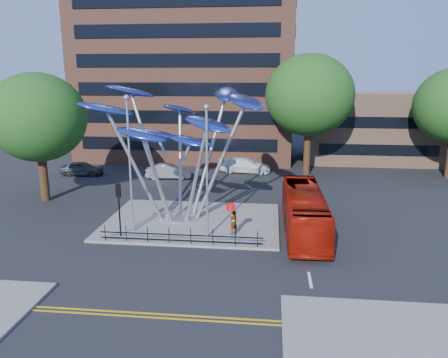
# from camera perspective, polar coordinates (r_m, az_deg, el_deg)

# --- Properties ---
(ground) EXTENTS (120.00, 120.00, 0.00)m
(ground) POSITION_cam_1_polar(r_m,az_deg,el_deg) (25.26, -4.30, -10.25)
(ground) COLOR black
(ground) RESTS_ON ground
(traffic_island) EXTENTS (12.00, 9.00, 0.15)m
(traffic_island) POSITION_cam_1_polar(r_m,az_deg,el_deg) (30.89, -4.10, -5.53)
(traffic_island) COLOR slate
(traffic_island) RESTS_ON ground
(pavement_right) EXTENTS (12.00, 6.00, 0.15)m
(pavement_right) POSITION_cam_1_polar(r_m,az_deg,el_deg) (19.83, 26.24, -18.72)
(pavement_right) COLOR slate
(pavement_right) RESTS_ON ground
(double_yellow_near) EXTENTS (40.00, 0.12, 0.01)m
(double_yellow_near) POSITION_cam_1_polar(r_m,az_deg,el_deg) (20.05, -7.56, -17.14)
(double_yellow_near) COLOR gold
(double_yellow_near) RESTS_ON ground
(double_yellow_far) EXTENTS (40.00, 0.12, 0.01)m
(double_yellow_far) POSITION_cam_1_polar(r_m,az_deg,el_deg) (19.81, -7.78, -17.57)
(double_yellow_far) COLOR gold
(double_yellow_far) RESTS_ON ground
(brick_tower) EXTENTS (25.00, 15.00, 30.00)m
(brick_tower) POSITION_cam_1_polar(r_m,az_deg,el_deg) (55.84, -4.68, 18.59)
(brick_tower) COLOR brown
(brick_tower) RESTS_ON ground
(low_building_near) EXTENTS (15.00, 8.00, 8.00)m
(low_building_near) POSITION_cam_1_polar(r_m,az_deg,el_deg) (54.30, 18.73, 6.42)
(low_building_near) COLOR #9F7B5E
(low_building_near) RESTS_ON ground
(tree_right) EXTENTS (8.80, 8.80, 12.11)m
(tree_right) POSITION_cam_1_polar(r_m,az_deg,el_deg) (44.87, 11.12, 10.67)
(tree_right) COLOR black
(tree_right) RESTS_ON ground
(tree_left) EXTENTS (7.60, 7.60, 10.32)m
(tree_left) POSITION_cam_1_polar(r_m,az_deg,el_deg) (37.64, -23.16, 7.38)
(tree_left) COLOR black
(tree_left) RESTS_ON ground
(leaf_sculpture) EXTENTS (12.72, 9.54, 9.51)m
(leaf_sculpture) POSITION_cam_1_polar(r_m,az_deg,el_deg) (30.24, -6.10, 7.25)
(leaf_sculpture) COLOR #9EA0A5
(leaf_sculpture) RESTS_ON traffic_island
(street_lamp_left) EXTENTS (0.36, 0.36, 8.80)m
(street_lamp_left) POSITION_cam_1_polar(r_m,az_deg,el_deg) (28.06, -12.27, 3.38)
(street_lamp_left) COLOR #9EA0A5
(street_lamp_left) RESTS_ON traffic_island
(street_lamp_right) EXTENTS (0.36, 0.36, 8.30)m
(street_lamp_right) POSITION_cam_1_polar(r_m,az_deg,el_deg) (26.47, -2.25, 2.49)
(street_lamp_right) COLOR #9EA0A5
(street_lamp_right) RESTS_ON traffic_island
(traffic_light_island) EXTENTS (0.28, 0.18, 3.42)m
(traffic_light_island) POSITION_cam_1_polar(r_m,az_deg,el_deg) (27.92, -13.60, -2.53)
(traffic_light_island) COLOR black
(traffic_light_island) RESTS_ON traffic_island
(no_entry_sign_island) EXTENTS (0.60, 0.10, 2.45)m
(no_entry_sign_island) POSITION_cam_1_polar(r_m,az_deg,el_deg) (26.67, 0.86, -4.71)
(no_entry_sign_island) COLOR #9EA0A5
(no_entry_sign_island) RESTS_ON traffic_island
(pedestrian_railing_front) EXTENTS (10.00, 0.06, 1.00)m
(pedestrian_railing_front) POSITION_cam_1_polar(r_m,az_deg,el_deg) (26.78, -5.78, -7.57)
(pedestrian_railing_front) COLOR black
(pedestrian_railing_front) RESTS_ON traffic_island
(red_bus) EXTENTS (2.59, 10.40, 2.89)m
(red_bus) POSITION_cam_1_polar(r_m,az_deg,el_deg) (29.05, 10.41, -4.14)
(red_bus) COLOR #921206
(red_bus) RESTS_ON ground
(pedestrian) EXTENTS (0.68, 0.68, 1.59)m
(pedestrian) POSITION_cam_1_polar(r_m,az_deg,el_deg) (27.97, 1.26, -5.70)
(pedestrian) COLOR gray
(pedestrian) RESTS_ON traffic_island
(parked_car_left) EXTENTS (4.36, 1.99, 1.45)m
(parked_car_left) POSITION_cam_1_polar(r_m,az_deg,el_deg) (46.81, -18.06, 1.32)
(parked_car_left) COLOR #3B3D42
(parked_car_left) RESTS_ON ground
(parked_car_mid) EXTENTS (4.56, 2.01, 1.45)m
(parked_car_mid) POSITION_cam_1_polar(r_m,az_deg,el_deg) (43.50, -7.23, 0.99)
(parked_car_mid) COLOR #A4A7AC
(parked_car_mid) RESTS_ON ground
(parked_car_right) EXTENTS (5.51, 2.59, 1.55)m
(parked_car_right) POSITION_cam_1_polar(r_m,az_deg,el_deg) (45.92, 2.76, 1.83)
(parked_car_right) COLOR white
(parked_car_right) RESTS_ON ground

